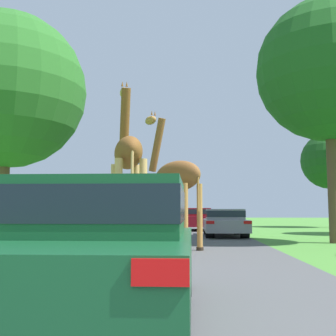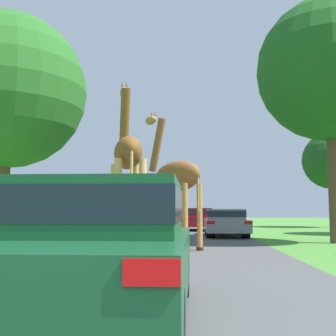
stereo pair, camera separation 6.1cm
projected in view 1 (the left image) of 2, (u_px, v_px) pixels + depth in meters
road at (183, 228)px, 30.15m from camera, size 6.51×120.00×0.00m
giraffe_near_road at (175, 179)px, 13.19m from camera, size 2.15×2.41×4.59m
giraffe_companion at (128, 162)px, 11.22m from camera, size 1.20×2.72×5.05m
car_lead_maroon at (105, 246)px, 4.59m from camera, size 1.88×4.28×1.49m
car_queue_right at (197, 218)px, 26.03m from camera, size 1.89×4.26×1.36m
car_queue_left at (134, 222)px, 16.51m from camera, size 1.72×4.25×1.36m
car_far_ahead at (225, 222)px, 19.84m from camera, size 1.90×4.73×1.27m
tree_centre_back at (329, 70)px, 16.07m from camera, size 5.47×5.47×9.28m
tree_right_cluster at (330, 161)px, 31.14m from camera, size 4.22×4.22×7.03m
tree_far_right at (7, 91)px, 15.21m from camera, size 5.64×5.64×8.34m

